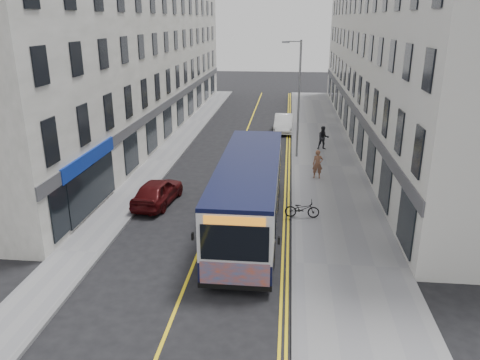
% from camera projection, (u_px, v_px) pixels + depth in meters
% --- Properties ---
extents(ground, '(140.00, 140.00, 0.00)m').
position_uv_depth(ground, '(201.00, 246.00, 20.22)').
color(ground, black).
rests_on(ground, ground).
extents(pavement_east, '(4.50, 64.00, 0.12)m').
position_uv_depth(pavement_east, '(327.00, 166.00, 30.86)').
color(pavement_east, gray).
rests_on(pavement_east, ground).
extents(pavement_west, '(2.00, 64.00, 0.12)m').
position_uv_depth(pavement_west, '(161.00, 161.00, 31.97)').
color(pavement_west, gray).
rests_on(pavement_west, ground).
extents(kerb_east, '(0.18, 64.00, 0.13)m').
position_uv_depth(kerb_east, '(293.00, 165.00, 31.08)').
color(kerb_east, slate).
rests_on(kerb_east, ground).
extents(kerb_west, '(0.18, 64.00, 0.13)m').
position_uv_depth(kerb_west, '(175.00, 162.00, 31.87)').
color(kerb_west, slate).
rests_on(kerb_west, ground).
extents(road_centre_line, '(0.12, 64.00, 0.01)m').
position_uv_depth(road_centre_line, '(233.00, 164.00, 31.49)').
color(road_centre_line, yellow).
rests_on(road_centre_line, ground).
extents(road_dbl_yellow_inner, '(0.10, 64.00, 0.01)m').
position_uv_depth(road_dbl_yellow_inner, '(286.00, 166.00, 31.15)').
color(road_dbl_yellow_inner, yellow).
rests_on(road_dbl_yellow_inner, ground).
extents(road_dbl_yellow_outer, '(0.10, 64.00, 0.01)m').
position_uv_depth(road_dbl_yellow_outer, '(289.00, 166.00, 31.13)').
color(road_dbl_yellow_outer, yellow).
rests_on(road_dbl_yellow_outer, ground).
extents(terrace_east, '(6.00, 46.00, 13.00)m').
position_uv_depth(terrace_east, '(392.00, 56.00, 36.69)').
color(terrace_east, silver).
rests_on(terrace_east, ground).
extents(terrace_west, '(6.00, 46.00, 13.00)m').
position_uv_depth(terrace_west, '(138.00, 54.00, 38.70)').
color(terrace_west, white).
rests_on(terrace_west, ground).
extents(streetlamp, '(1.32, 0.18, 8.00)m').
position_uv_depth(streetlamp, '(298.00, 96.00, 31.53)').
color(streetlamp, gray).
rests_on(streetlamp, ground).
extents(city_bus, '(2.69, 11.52, 3.35)m').
position_uv_depth(city_bus, '(249.00, 192.00, 21.30)').
color(city_bus, black).
rests_on(city_bus, ground).
extents(bicycle, '(1.68, 0.59, 0.88)m').
position_uv_depth(bicycle, '(302.00, 209.00, 22.71)').
color(bicycle, black).
rests_on(bicycle, pavement_east).
extents(pedestrian_near, '(0.64, 0.43, 1.73)m').
position_uv_depth(pedestrian_near, '(318.00, 164.00, 28.23)').
color(pedestrian_near, brown).
rests_on(pedestrian_near, pavement_east).
extents(pedestrian_far, '(0.92, 0.76, 1.73)m').
position_uv_depth(pedestrian_far, '(323.00, 138.00, 34.41)').
color(pedestrian_far, black).
rests_on(pedestrian_far, pavement_east).
extents(car_white, '(1.64, 4.44, 1.45)m').
position_uv_depth(car_white, '(284.00, 123.00, 40.41)').
color(car_white, white).
rests_on(car_white, ground).
extents(car_maroon, '(2.13, 4.28, 1.40)m').
position_uv_depth(car_maroon, '(158.00, 192.00, 24.58)').
color(car_maroon, '#470B0D').
rests_on(car_maroon, ground).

